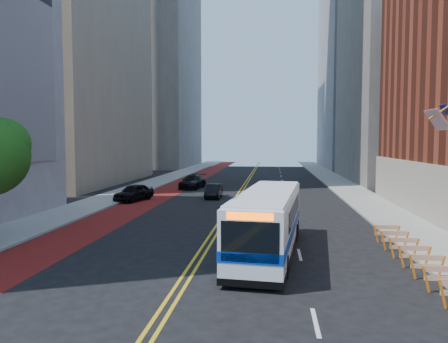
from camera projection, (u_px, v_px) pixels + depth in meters
ground at (176, 294)px, 15.83m from camera, size 160.00×160.00×0.00m
sidewalk_left at (128, 192)px, 46.90m from camera, size 4.00×140.00×0.15m
sidewalk_right at (357, 195)px, 44.23m from camera, size 4.00×140.00×0.15m
bus_lane_paint at (163, 193)px, 46.47m from camera, size 3.60×140.00×0.01m
center_line_inner at (237, 194)px, 45.59m from camera, size 0.14×140.00×0.01m
center_line_outer at (241, 194)px, 45.55m from camera, size 0.14×140.00×0.01m
lane_dashes at (284, 187)px, 52.97m from camera, size 0.14×98.20×0.01m
midrise_right_near at (418, 35)px, 59.47m from camera, size 18.00×26.00×40.00m
midrise_right_far at (375, 33)px, 88.57m from camera, size 20.00×28.00×55.00m
midrise_left_far at (145, 15)px, 93.55m from camera, size 20.00×26.00×65.00m
construction_barriers at (421, 258)px, 18.11m from camera, size 1.42×10.91×1.00m
transit_bus at (268, 221)px, 21.38m from camera, size 3.67×11.49×3.11m
car_a at (134, 192)px, 40.35m from camera, size 3.07×4.91×1.56m
car_b at (214, 191)px, 42.51m from camera, size 1.44×4.03×1.32m
car_c at (193, 182)px, 51.20m from camera, size 2.77×5.58×1.56m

